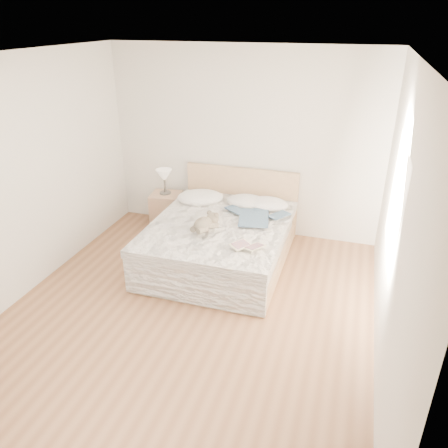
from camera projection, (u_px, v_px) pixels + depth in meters
The scene contains 17 objects.
floor at pixel (190, 311), 4.95m from camera, with size 4.00×4.50×0.00m, color brown.
ceiling at pixel (179, 57), 3.78m from camera, with size 4.00×4.50×0.00m, color white.
wall_back at pixel (243, 143), 6.30m from camera, with size 4.00×0.02×2.70m, color silver.
wall_front at pixel (33, 349), 2.43m from camera, with size 4.00×0.02×2.70m, color silver.
wall_left at pixel (20, 180), 4.90m from camera, with size 0.02×4.50×2.70m, color silver.
wall_right at pixel (397, 227), 3.82m from camera, with size 0.02×4.50×2.70m, color silver.
window at pixel (396, 203), 4.04m from camera, with size 0.02×1.30×1.10m, color white.
bed at pixel (221, 240), 5.84m from camera, with size 1.72×2.14×1.00m.
nightstand at pixel (167, 211), 6.77m from camera, with size 0.45×0.40×0.56m, color tan.
table_lamp at pixel (164, 176), 6.56m from camera, with size 0.24×0.24×0.38m.
pillow_left at pixel (200, 197), 6.31m from camera, with size 0.67×0.47×0.20m, color white.
pillow_middle at pixel (247, 201), 6.18m from camera, with size 0.58×0.41×0.17m, color silver.
pillow_right at pixel (268, 204), 6.10m from camera, with size 0.57×0.40×0.17m, color white.
blouse at pixel (254, 218), 5.71m from camera, with size 0.60×0.64×0.02m, color #2F4862, non-canonical shape.
photo_book at pixel (200, 200), 6.26m from camera, with size 0.32×0.22×0.02m, color white.
childrens_book at pixel (248, 246), 5.00m from camera, with size 0.34×0.23×0.02m, color #FFF4CB.
teddy_bear at pixel (203, 229), 5.36m from camera, with size 0.26×0.36×0.19m, color #695E4D, non-canonical shape.
Camera 1 is at (1.58, -3.73, 3.03)m, focal length 35.00 mm.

